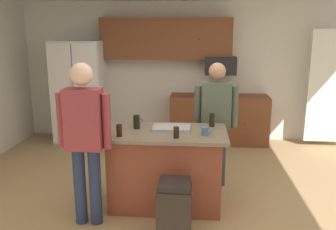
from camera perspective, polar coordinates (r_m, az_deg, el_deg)
floor at (r=4.57m, az=1.84°, el=-13.58°), size 7.04×7.04×0.00m
back_wall at (r=6.92m, az=3.18°, el=6.94°), size 6.40×0.10×2.60m
french_door_window_panel at (r=6.97m, az=25.00°, el=4.10°), size 0.90×0.06×2.00m
cabinet_run_upper at (r=6.70m, az=-0.30°, el=12.11°), size 2.40×0.38×0.75m
cabinet_run_lower at (r=6.76m, az=8.09°, el=-0.65°), size 1.80×0.63×0.90m
refrigerator at (r=6.91m, az=-13.82°, el=3.60°), size 0.92×0.76×1.89m
microwave_over_range at (r=6.61m, az=8.37°, el=7.83°), size 0.56×0.40×0.32m
kitchen_island at (r=4.31m, az=-0.34°, el=-8.46°), size 1.42×0.83×0.93m
person_host_foreground at (r=3.82m, az=-13.18°, el=-2.90°), size 0.57×0.23×1.76m
person_guest_right at (r=4.75m, az=7.64°, el=-0.23°), size 0.57×0.22×1.67m
mug_ceramic_white at (r=4.02m, az=5.93°, el=-2.54°), size 0.12×0.08×0.09m
mug_blue_stoneware at (r=4.44m, az=-5.05°, el=-0.95°), size 0.13×0.08×0.10m
glass_pilsner at (r=3.89m, az=1.33°, el=-2.80°), size 0.06×0.06×0.12m
tumbler_amber at (r=4.37m, az=7.05°, el=-0.80°), size 0.07×0.07×0.16m
glass_short_whisky at (r=3.98m, az=-7.80°, el=-2.46°), size 0.06×0.06×0.14m
glass_dark_ale at (r=4.26m, az=-5.05°, el=-1.12°), size 0.08×0.08×0.16m
serving_tray at (r=4.20m, az=0.59°, el=-2.13°), size 0.44×0.30×0.04m
trash_bin at (r=3.74m, az=1.04°, el=-14.87°), size 0.34×0.34×0.61m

